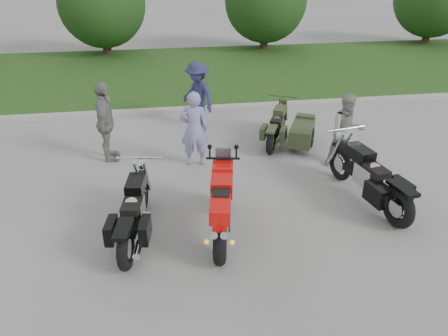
{
  "coord_description": "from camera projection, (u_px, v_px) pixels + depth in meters",
  "views": [
    {
      "loc": [
        -0.87,
        -6.3,
        4.56
      ],
      "look_at": [
        0.22,
        0.79,
        0.8
      ],
      "focal_mm": 35.0,
      "sensor_mm": 36.0,
      "label": 1
    }
  ],
  "objects": [
    {
      "name": "person_stripe",
      "position": [
        194.0,
        129.0,
        9.61
      ],
      "size": [
        0.65,
        0.45,
        1.72
      ],
      "primitive_type": "imported",
      "rotation": [
        0.0,
        0.0,
        3.08
      ],
      "color": "#918DC0",
      "rests_on": "ground"
    },
    {
      "name": "person_back",
      "position": [
        106.0,
        122.0,
        9.79
      ],
      "size": [
        0.46,
        1.09,
        1.85
      ],
      "primitive_type": "imported",
      "rotation": [
        0.0,
        0.0,
        1.56
      ],
      "color": "gray",
      "rests_on": "ground"
    },
    {
      "name": "cruiser_sidecar",
      "position": [
        291.0,
        131.0,
        10.77
      ],
      "size": [
        1.55,
        1.98,
        0.82
      ],
      "rotation": [
        0.0,
        0.0,
        -0.44
      ],
      "color": "black",
      "rests_on": "ground"
    },
    {
      "name": "ground",
      "position": [
        219.0,
        229.0,
        7.75
      ],
      "size": [
        80.0,
        80.0,
        0.0
      ],
      "primitive_type": "plane",
      "color": "#A1A19B",
      "rests_on": "ground"
    },
    {
      "name": "sportbike_red",
      "position": [
        222.0,
        204.0,
        7.32
      ],
      "size": [
        0.65,
        2.21,
        1.05
      ],
      "rotation": [
        0.0,
        0.0,
        -0.18
      ],
      "color": "black",
      "rests_on": "ground"
    },
    {
      "name": "person_denim",
      "position": [
        198.0,
        95.0,
        11.63
      ],
      "size": [
        1.17,
        1.32,
        1.78
      ],
      "primitive_type": "imported",
      "rotation": [
        0.0,
        0.0,
        -1.0
      ],
      "color": "navy",
      "rests_on": "ground"
    },
    {
      "name": "cruiser_right",
      "position": [
        371.0,
        180.0,
        8.29
      ],
      "size": [
        0.74,
        2.56,
        0.99
      ],
      "rotation": [
        0.0,
        0.0,
        0.19
      ],
      "color": "black",
      "rests_on": "ground"
    },
    {
      "name": "tree_mid_left",
      "position": [
        102.0,
        4.0,
        18.15
      ],
      "size": [
        3.6,
        3.6,
        4.0
      ],
      "color": "#3F2B1C",
      "rests_on": "ground"
    },
    {
      "name": "grass_strip",
      "position": [
        181.0,
        73.0,
        16.6
      ],
      "size": [
        60.0,
        8.0,
        0.14
      ],
      "primitive_type": "cube",
      "color": "#386020",
      "rests_on": "ground"
    },
    {
      "name": "cruiser_left",
      "position": [
        134.0,
        215.0,
        7.31
      ],
      "size": [
        0.53,
        2.37,
        0.91
      ],
      "rotation": [
        0.0,
        0.0,
        -0.14
      ],
      "color": "black",
      "rests_on": "ground"
    },
    {
      "name": "person_grey",
      "position": [
        347.0,
        131.0,
        9.59
      ],
      "size": [
        0.84,
        0.67,
        1.66
      ],
      "primitive_type": "imported",
      "rotation": [
        0.0,
        0.0,
        -0.05
      ],
      "color": "#9A9A94",
      "rests_on": "ground"
    },
    {
      "name": "curb",
      "position": [
        190.0,
        110.0,
        12.97
      ],
      "size": [
        60.0,
        0.3,
        0.15
      ],
      "primitive_type": "cube",
      "color": "#A6A49C",
      "rests_on": "ground"
    },
    {
      "name": "tree_mid_right",
      "position": [
        266.0,
        1.0,
        19.09
      ],
      "size": [
        3.6,
        3.6,
        4.0
      ],
      "color": "#3F2B1C",
      "rests_on": "ground"
    }
  ]
}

